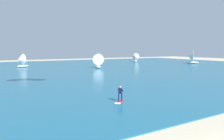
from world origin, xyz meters
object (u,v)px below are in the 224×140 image
(kitesurfer, at_px, (120,96))
(sailboat_near_shore, at_px, (98,61))
(sailboat_mid_left, at_px, (21,61))
(sailboat_outermost, at_px, (191,57))
(sailboat_anchored_offshore, at_px, (136,58))

(kitesurfer, distance_m, sailboat_near_shore, 40.11)
(kitesurfer, height_order, sailboat_near_shore, sailboat_near_shore)
(sailboat_mid_left, bearing_deg, sailboat_outermost, -14.20)
(sailboat_anchored_offshore, xyz_separation_m, sailboat_near_shore, (-26.34, -17.07, 0.25))
(sailboat_mid_left, bearing_deg, sailboat_near_shore, -32.92)
(kitesurfer, distance_m, sailboat_outermost, 64.39)
(sailboat_outermost, distance_m, sailboat_anchored_offshore, 22.42)
(kitesurfer, bearing_deg, sailboat_mid_left, 94.75)
(sailboat_anchored_offshore, distance_m, sailboat_near_shore, 31.39)
(kitesurfer, xyz_separation_m, sailboat_near_shore, (15.69, 36.89, 1.54))
(kitesurfer, relative_size, sailboat_near_shore, 0.40)
(kitesurfer, height_order, sailboat_anchored_offshore, sailboat_anchored_offshore)
(kitesurfer, bearing_deg, sailboat_near_shore, 66.96)
(sailboat_outermost, height_order, sailboat_near_shore, sailboat_outermost)
(sailboat_anchored_offshore, bearing_deg, kitesurfer, -127.92)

